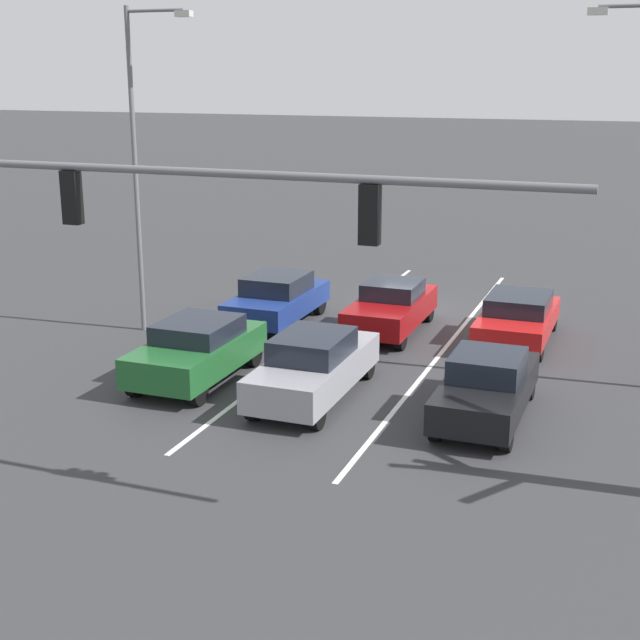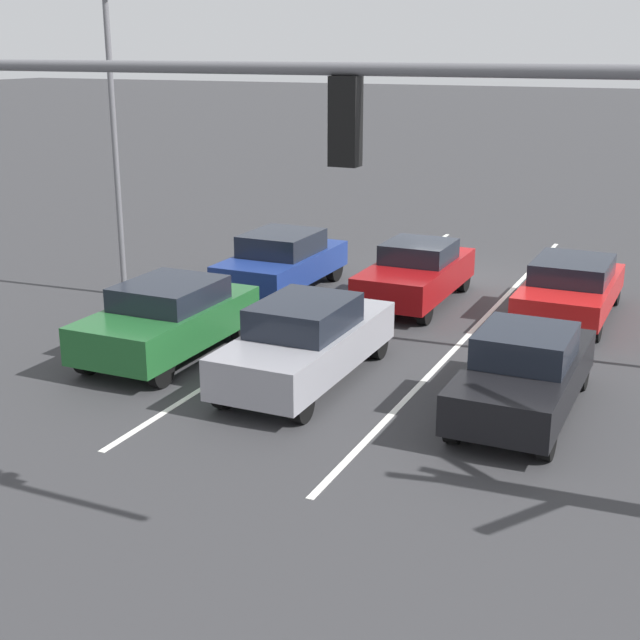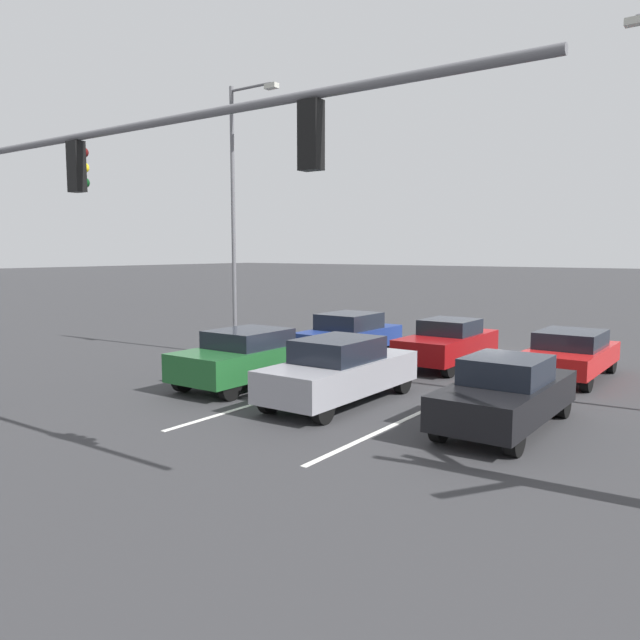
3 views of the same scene
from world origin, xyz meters
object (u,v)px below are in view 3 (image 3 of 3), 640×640
(car_navy_rightlane_second, at_px, (349,334))
(car_red_leftlane_second, at_px, (570,353))
(car_gray_midlane_front, at_px, (340,370))
(car_darkgreen_rightlane_front, at_px, (247,356))
(street_lamp_right_shoulder, at_px, (237,205))
(car_black_leftlane_front, at_px, (506,393))
(traffic_signal_gantry, at_px, (88,197))
(car_maroon_midlane_second, at_px, (448,343))

(car_navy_rightlane_second, bearing_deg, car_red_leftlane_second, -174.50)
(car_gray_midlane_front, height_order, car_navy_rightlane_second, car_gray_midlane_front)
(car_gray_midlane_front, xyz_separation_m, car_darkgreen_rightlane_front, (3.14, -0.15, 0.00))
(car_red_leftlane_second, height_order, street_lamp_right_shoulder, street_lamp_right_shoulder)
(car_black_leftlane_front, xyz_separation_m, traffic_signal_gantry, (6.29, 5.23, 3.90))
(car_gray_midlane_front, bearing_deg, car_navy_rightlane_second, -58.99)
(car_black_leftlane_front, bearing_deg, traffic_signal_gantry, 39.73)
(car_red_leftlane_second, distance_m, traffic_signal_gantry, 13.42)
(car_darkgreen_rightlane_front, bearing_deg, traffic_signal_gantry, 99.09)
(car_maroon_midlane_second, distance_m, car_navy_rightlane_second, 3.49)
(car_red_leftlane_second, bearing_deg, car_maroon_midlane_second, 5.25)
(car_darkgreen_rightlane_front, xyz_separation_m, car_red_leftlane_second, (-6.87, -6.10, -0.07))
(car_navy_rightlane_second, bearing_deg, street_lamp_right_shoulder, 32.03)
(car_black_leftlane_front, bearing_deg, car_darkgreen_rightlane_front, 0.01)
(car_gray_midlane_front, xyz_separation_m, street_lamp_right_shoulder, (6.58, -3.55, 4.40))
(car_maroon_midlane_second, height_order, car_navy_rightlane_second, car_navy_rightlane_second)
(car_darkgreen_rightlane_front, distance_m, car_red_leftlane_second, 9.19)
(car_red_leftlane_second, bearing_deg, car_darkgreen_rightlane_front, 41.61)
(car_black_leftlane_front, height_order, car_red_leftlane_second, car_black_leftlane_front)
(car_red_leftlane_second, relative_size, car_maroon_midlane_second, 1.00)
(car_black_leftlane_front, distance_m, car_navy_rightlane_second, 9.12)
(car_maroon_midlane_second, relative_size, street_lamp_right_shoulder, 0.47)
(car_darkgreen_rightlane_front, distance_m, car_navy_rightlane_second, 5.42)
(car_black_leftlane_front, distance_m, car_maroon_midlane_second, 6.95)
(car_darkgreen_rightlane_front, bearing_deg, car_maroon_midlane_second, -119.47)
(car_black_leftlane_front, xyz_separation_m, car_red_leftlane_second, (0.26, -6.10, -0.02))
(car_maroon_midlane_second, bearing_deg, car_red_leftlane_second, -174.75)
(car_gray_midlane_front, distance_m, street_lamp_right_shoulder, 8.67)
(car_black_leftlane_front, height_order, street_lamp_right_shoulder, street_lamp_right_shoulder)
(car_maroon_midlane_second, height_order, traffic_signal_gantry, traffic_signal_gantry)
(car_darkgreen_rightlane_front, relative_size, car_maroon_midlane_second, 0.98)
(car_gray_midlane_front, distance_m, car_maroon_midlane_second, 5.92)
(street_lamp_right_shoulder, bearing_deg, car_red_leftlane_second, -165.31)
(car_gray_midlane_front, distance_m, car_black_leftlane_front, 3.99)
(car_darkgreen_rightlane_front, relative_size, car_navy_rightlane_second, 1.00)
(car_gray_midlane_front, relative_size, car_red_leftlane_second, 1.09)
(car_navy_rightlane_second, distance_m, traffic_signal_gantry, 11.37)
(car_black_leftlane_front, height_order, car_maroon_midlane_second, car_black_leftlane_front)
(car_darkgreen_rightlane_front, bearing_deg, street_lamp_right_shoulder, -44.66)
(car_red_leftlane_second, relative_size, traffic_signal_gantry, 0.33)
(car_navy_rightlane_second, bearing_deg, car_maroon_midlane_second, -174.23)
(car_maroon_midlane_second, bearing_deg, car_darkgreen_rightlane_front, 60.53)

